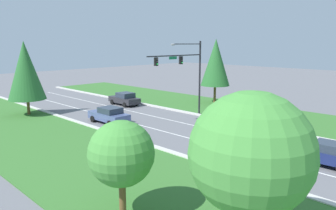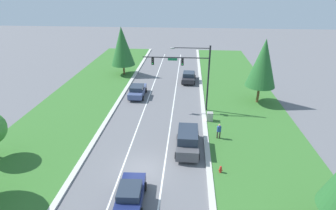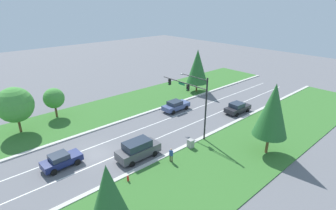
# 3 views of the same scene
# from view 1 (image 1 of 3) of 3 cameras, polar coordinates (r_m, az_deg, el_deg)

# --- Properties ---
(ground_plane) EXTENTS (160.00, 160.00, 0.00)m
(ground_plane) POSITION_cam_1_polar(r_m,az_deg,el_deg) (25.79, 17.98, -7.72)
(ground_plane) COLOR slate
(curb_strip_right) EXTENTS (0.50, 90.00, 0.15)m
(curb_strip_right) POSITION_cam_1_polar(r_m,az_deg,el_deg) (30.75, 22.77, -4.92)
(curb_strip_right) COLOR beige
(curb_strip_right) RESTS_ON ground_plane
(curb_strip_left) EXTENTS (0.50, 90.00, 0.15)m
(curb_strip_left) POSITION_cam_1_polar(r_m,az_deg,el_deg) (21.13, 10.90, -11.31)
(curb_strip_left) COLOR beige
(curb_strip_left) RESTS_ON ground_plane
(grass_verge_right) EXTENTS (10.00, 90.00, 0.08)m
(grass_verge_right) POSITION_cam_1_polar(r_m,az_deg,el_deg) (35.56, 25.96, -3.18)
(grass_verge_right) COLOR #38702D
(grass_verge_right) RESTS_ON ground_plane
(grass_verge_left) EXTENTS (10.00, 90.00, 0.08)m
(grass_verge_left) POSITION_cam_1_polar(r_m,az_deg,el_deg) (17.38, 0.80, -16.29)
(grass_verge_left) COLOR #38702D
(grass_verge_left) RESTS_ON ground_plane
(lane_stripe_inner_left) EXTENTS (0.14, 81.00, 0.01)m
(lane_stripe_inner_left) POSITION_cam_1_polar(r_m,az_deg,el_deg) (24.27, 16.03, -8.77)
(lane_stripe_inner_left) COLOR white
(lane_stripe_inner_left) RESTS_ON ground_plane
(lane_stripe_inner_right) EXTENTS (0.14, 81.00, 0.01)m
(lane_stripe_inner_right) POSITION_cam_1_polar(r_m,az_deg,el_deg) (27.35, 19.69, -6.77)
(lane_stripe_inner_right) COLOR white
(lane_stripe_inner_right) RESTS_ON ground_plane
(traffic_signal_mast) EXTENTS (7.87, 0.41, 8.16)m
(traffic_signal_mast) POSITION_cam_1_polar(r_m,az_deg,el_deg) (34.57, 3.26, 6.57)
(traffic_signal_mast) COLOR black
(traffic_signal_mast) RESTS_ON ground_plane
(graphite_suv) EXTENTS (2.26, 5.05, 2.13)m
(graphite_suv) POSITION_cam_1_polar(r_m,az_deg,el_deg) (30.24, 15.59, -2.77)
(graphite_suv) COLOR #4C4C51
(graphite_suv) RESTS_ON ground_plane
(slate_blue_sedan) EXTENTS (2.15, 4.69, 1.64)m
(slate_blue_sedan) POSITION_cam_1_polar(r_m,az_deg,el_deg) (33.34, -10.21, -1.73)
(slate_blue_sedan) COLOR #475684
(slate_blue_sedan) RESTS_ON ground_plane
(navy_sedan) EXTENTS (2.12, 4.18, 1.59)m
(navy_sedan) POSITION_cam_1_polar(r_m,az_deg,el_deg) (24.02, 25.84, -7.63)
(navy_sedan) COLOR navy
(navy_sedan) RESTS_ON ground_plane
(charcoal_sedan) EXTENTS (2.29, 4.61, 1.64)m
(charcoal_sedan) POSITION_cam_1_polar(r_m,az_deg,el_deg) (42.78, -7.57, 1.09)
(charcoal_sedan) COLOR #28282D
(charcoal_sedan) RESTS_ON ground_plane
(utility_cabinet) EXTENTS (0.70, 0.60, 1.10)m
(utility_cabinet) POSITION_cam_1_polar(r_m,az_deg,el_deg) (35.48, 9.15, -1.40)
(utility_cabinet) COLOR #9E9E99
(utility_cabinet) RESTS_ON ground_plane
(pedestrian) EXTENTS (0.41, 0.28, 1.69)m
(pedestrian) POSITION_cam_1_polar(r_m,az_deg,el_deg) (33.97, 14.98, -1.51)
(pedestrian) COLOR #42382D
(pedestrian) RESTS_ON ground_plane
(fire_hydrant) EXTENTS (0.34, 0.20, 0.70)m
(fire_hydrant) POSITION_cam_1_polar(r_m,az_deg,el_deg) (31.56, 23.19, -4.06)
(fire_hydrant) COLOR red
(fire_hydrant) RESTS_ON ground_plane
(conifer_near_right_tree) EXTENTS (3.80, 3.80, 8.48)m
(conifer_near_right_tree) POSITION_cam_1_polar(r_m,az_deg,el_deg) (43.54, 8.29, 7.35)
(conifer_near_right_tree) COLOR brown
(conifer_near_right_tree) RESTS_ON ground_plane
(oak_near_left_tree) EXTENTS (4.65, 4.65, 6.30)m
(oak_near_left_tree) POSITION_cam_1_polar(r_m,az_deg,el_deg) (12.48, 14.22, -8.18)
(oak_near_left_tree) COLOR brown
(oak_near_left_tree) RESTS_ON ground_plane
(oak_far_left_tree) EXTENTS (3.03, 3.03, 4.58)m
(oak_far_left_tree) POSITION_cam_1_polar(r_m,az_deg,el_deg) (15.00, -8.13, -8.42)
(oak_far_left_tree) COLOR brown
(oak_far_left_tree) RESTS_ON ground_plane
(conifer_mid_left_tree) EXTENTS (4.00, 4.00, 8.18)m
(conifer_mid_left_tree) POSITION_cam_1_polar(r_m,az_deg,el_deg) (39.07, -23.57, 5.52)
(conifer_mid_left_tree) COLOR brown
(conifer_mid_left_tree) RESTS_ON ground_plane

